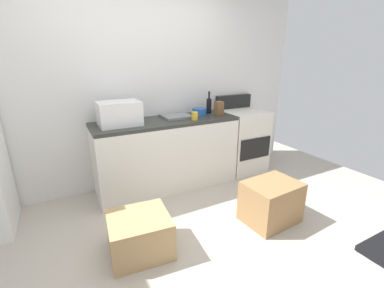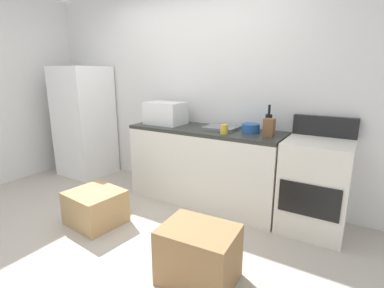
{
  "view_description": "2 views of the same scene",
  "coord_description": "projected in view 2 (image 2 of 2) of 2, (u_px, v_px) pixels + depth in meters",
  "views": [
    {
      "loc": [
        -0.88,
        -1.72,
        1.62
      ],
      "look_at": [
        0.4,
        0.7,
        0.71
      ],
      "focal_mm": 24.16,
      "sensor_mm": 36.0,
      "label": 1
    },
    {
      "loc": [
        1.86,
        -1.65,
        1.52
      ],
      "look_at": [
        0.45,
        0.66,
        0.85
      ],
      "focal_mm": 26.84,
      "sensor_mm": 36.0,
      "label": 2
    }
  ],
  "objects": [
    {
      "name": "cardboard_box_medium",
      "position": [
        199.0,
        254.0,
        2.12
      ],
      "size": [
        0.57,
        0.45,
        0.43
      ],
      "primitive_type": "cube",
      "rotation": [
        0.0,
        0.0,
        0.07
      ],
      "color": "olive",
      "rests_on": "ground_plane"
    },
    {
      "name": "wall_back",
      "position": [
        198.0,
        91.0,
        3.64
      ],
      "size": [
        5.0,
        0.1,
        2.6
      ],
      "primitive_type": "cube",
      "color": "silver",
      "rests_on": "ground_plane"
    },
    {
      "name": "refrigerator",
      "position": [
        85.0,
        122.0,
        4.32
      ],
      "size": [
        0.68,
        0.66,
        1.61
      ],
      "primitive_type": "cube",
      "color": "white",
      "rests_on": "ground_plane"
    },
    {
      "name": "microwave",
      "position": [
        166.0,
        113.0,
        3.55
      ],
      "size": [
        0.46,
        0.34,
        0.27
      ],
      "primitive_type": "cube",
      "color": "white",
      "rests_on": "kitchen_counter"
    },
    {
      "name": "wine_bottle",
      "position": [
        268.0,
        123.0,
        3.01
      ],
      "size": [
        0.07,
        0.07,
        0.3
      ],
      "color": "black",
      "rests_on": "kitchen_counter"
    },
    {
      "name": "sink_basin",
      "position": [
        222.0,
        128.0,
        3.26
      ],
      "size": [
        0.36,
        0.32,
        0.03
      ],
      "primitive_type": "cube",
      "color": "slate",
      "rests_on": "kitchen_counter"
    },
    {
      "name": "cardboard_box_large",
      "position": [
        96.0,
        207.0,
        2.96
      ],
      "size": [
        0.56,
        0.52,
        0.35
      ],
      "primitive_type": "cube",
      "rotation": [
        0.0,
        0.0,
        -0.1
      ],
      "color": "tan",
      "rests_on": "ground_plane"
    },
    {
      "name": "stove_oven",
      "position": [
        315.0,
        184.0,
        2.79
      ],
      "size": [
        0.6,
        0.61,
        1.1
      ],
      "color": "silver",
      "rests_on": "ground_plane"
    },
    {
      "name": "knife_block",
      "position": [
        269.0,
        128.0,
        2.86
      ],
      "size": [
        0.1,
        0.1,
        0.18
      ],
      "primitive_type": "cube",
      "color": "brown",
      "rests_on": "kitchen_counter"
    },
    {
      "name": "ground_plane",
      "position": [
        114.0,
        241.0,
        2.67
      ],
      "size": [
        6.0,
        6.0,
        0.0
      ],
      "primitive_type": "plane",
      "color": "#B2A899"
    },
    {
      "name": "coffee_mug",
      "position": [
        224.0,
        129.0,
        2.99
      ],
      "size": [
        0.08,
        0.08,
        0.1
      ],
      "primitive_type": "cylinder",
      "color": "gold",
      "rests_on": "kitchen_counter"
    },
    {
      "name": "kitchen_counter",
      "position": [
        205.0,
        166.0,
        3.41
      ],
      "size": [
        1.8,
        0.6,
        0.9
      ],
      "color": "silver",
      "rests_on": "ground_plane"
    },
    {
      "name": "mixing_bowl",
      "position": [
        251.0,
        128.0,
        3.08
      ],
      "size": [
        0.19,
        0.19,
        0.09
      ],
      "primitive_type": "cylinder",
      "color": "#2659A5",
      "rests_on": "kitchen_counter"
    }
  ]
}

